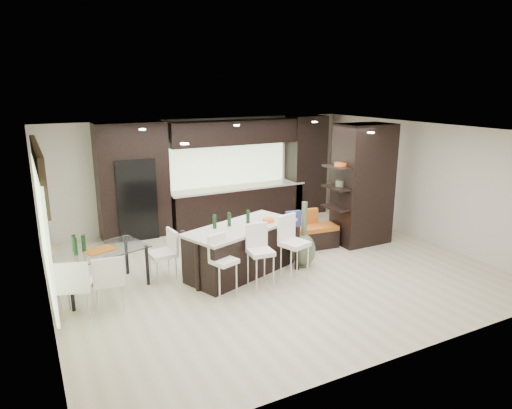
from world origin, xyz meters
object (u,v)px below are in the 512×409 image
chair_near (109,283)px  floor_vase (304,234)px  dining_table (102,271)px  chair_far (77,289)px  bench (309,237)px  stool_mid (261,263)px  stool_right (294,255)px  kitchen_island (241,249)px  chair_end (162,257)px  stool_left (224,272)px

chair_near → floor_vase: bearing=8.7°
dining_table → chair_far: (-0.48, -0.76, 0.07)m
bench → chair_far: size_ratio=1.44×
stool_mid → stool_right: 0.69m
kitchen_island → chair_near: bearing=168.1°
kitchen_island → floor_vase: floor_vase is taller
stool_right → chair_end: 2.43m
kitchen_island → bench: size_ratio=1.74×
stool_mid → bench: size_ratio=0.72×
bench → chair_end: 3.35m
stool_right → chair_end: (-2.12, 1.19, -0.07)m
chair_far → chair_end: bearing=44.3°
stool_right → dining_table: (-3.20, 1.19, -0.13)m
bench → chair_end: bearing=-171.5°
stool_left → chair_end: size_ratio=1.01×
bench → chair_near: 4.53m
dining_table → chair_end: bearing=-18.4°
stool_left → stool_mid: 0.69m
chair_end → bench: bearing=-92.6°
bench → chair_near: chair_near is taller
kitchen_island → stool_left: (-0.69, -0.77, -0.03)m
chair_end → stool_left: bearing=-153.1°
dining_table → chair_far: chair_far is taller
stool_left → chair_far: chair_far is taller
stool_left → floor_vase: 2.01m
floor_vase → chair_far: bearing=-178.7°
stool_mid → dining_table: (-2.51, 1.18, -0.09)m
stool_mid → chair_near: stool_mid is taller
dining_table → chair_near: bearing=-108.4°
stool_left → chair_far: size_ratio=0.97×
dining_table → chair_near: chair_near is taller
bench → chair_far: chair_far is taller
stool_mid → chair_end: size_ratio=1.09×
kitchen_island → chair_far: bearing=166.9°
bench → stool_mid: bearing=-139.3°
stool_right → chair_far: stool_right is taller
stool_left → dining_table: stool_left is taller
chair_far → bench: bearing=29.2°
floor_vase → kitchen_island: bearing=167.6°
dining_table → bench: bearing=-16.3°
kitchen_island → chair_near: (-2.51, -0.36, -0.03)m
chair_far → stool_mid: bearing=10.6°
stool_right → bench: bearing=30.6°
kitchen_island → dining_table: 2.54m
floor_vase → stool_mid: bearing=-157.4°
kitchen_island → stool_mid: 0.79m
dining_table → chair_far: 0.90m
stool_mid → floor_vase: (1.24, 0.52, 0.19)m
chair_near → stool_right: bearing=-0.5°
stool_left → bench: stool_left is taller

